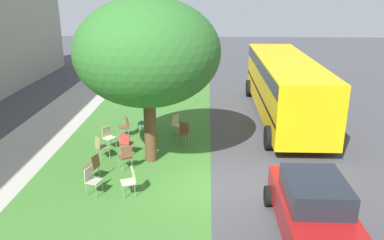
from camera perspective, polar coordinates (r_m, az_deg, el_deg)
name	(u,v)px	position (r m, az deg, el deg)	size (l,w,h in m)	color
ground	(217,185)	(12.98, 3.64, -9.33)	(80.00, 80.00, 0.00)	#424247
grass_verge	(119,183)	(13.27, -10.48, -8.93)	(48.00, 6.00, 0.01)	#3D752D
street_tree	(148,53)	(13.62, -6.44, 9.66)	(4.99, 4.99, 5.84)	brown
chair_0	(183,131)	(16.03, -1.29, -1.63)	(0.52, 0.52, 0.88)	brown
chair_1	(126,155)	(13.97, -9.54, -5.07)	(0.57, 0.57, 0.88)	brown
chair_2	(101,146)	(14.97, -13.07, -3.66)	(0.59, 0.59, 0.88)	olive
chair_3	(145,121)	(17.33, -6.84, -0.18)	(0.49, 0.50, 0.88)	#335184
chair_4	(125,125)	(17.00, -9.67, -0.70)	(0.56, 0.56, 0.88)	brown
chair_5	(130,179)	(12.31, -8.94, -8.46)	(0.54, 0.55, 0.88)	beige
chair_6	(177,123)	(17.00, -2.12, -0.44)	(0.58, 0.58, 0.88)	beige
chair_7	(93,165)	(13.47, -14.12, -6.34)	(0.52, 0.53, 0.88)	brown
chair_8	(92,178)	(12.59, -14.31, -8.19)	(0.52, 0.52, 0.88)	#ADA393
chair_9	(108,136)	(15.91, -12.02, -2.22)	(0.58, 0.58, 0.88)	beige
chair_10	(126,142)	(15.13, -9.56, -3.18)	(0.50, 0.50, 0.88)	#B7332D
parked_car	(312,206)	(10.61, 16.96, -11.87)	(3.70, 1.92, 1.65)	maroon
school_bus	(285,83)	(19.38, 13.26, 5.29)	(10.40, 2.80, 2.88)	yellow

